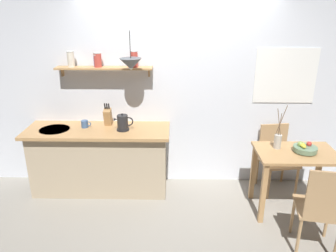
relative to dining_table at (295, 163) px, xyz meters
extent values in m
plane|color=gray|center=(-1.39, 0.11, -0.63)|extent=(14.00, 14.00, 0.00)
cube|color=silver|center=(-1.19, 0.76, 0.72)|extent=(6.80, 0.10, 2.70)
cube|color=white|center=(0.00, 0.70, 0.89)|extent=(0.78, 0.01, 0.70)
cube|color=silver|center=(0.00, 0.71, 0.89)|extent=(0.72, 0.01, 0.64)
cube|color=tan|center=(-2.39, 0.43, -0.21)|extent=(1.74, 0.52, 0.84)
cube|color=tan|center=(-2.39, 0.41, 0.24)|extent=(1.83, 0.63, 0.04)
cylinder|color=#B7BABF|center=(-2.93, 0.39, 0.25)|extent=(0.38, 0.38, 0.01)
cube|color=tan|center=(-2.29, 0.60, 1.00)|extent=(1.21, 0.18, 0.02)
cube|color=#99754C|center=(-2.85, 0.68, 0.94)|extent=(0.02, 0.06, 0.12)
cube|color=#99754C|center=(-1.74, 0.68, 0.94)|extent=(0.02, 0.06, 0.12)
cylinder|color=beige|center=(-2.70, 0.60, 1.10)|extent=(0.09, 0.09, 0.18)
cylinder|color=silver|center=(-2.70, 0.60, 1.20)|extent=(0.09, 0.09, 0.01)
cylinder|color=#7F5689|center=(-2.37, 0.60, 1.08)|extent=(0.09, 0.09, 0.15)
cylinder|color=silver|center=(-2.37, 0.60, 1.16)|extent=(0.10, 0.10, 0.01)
cylinder|color=#BC4238|center=(-2.37, 0.60, 1.09)|extent=(0.10, 0.10, 0.17)
cylinder|color=silver|center=(-2.37, 0.60, 1.18)|extent=(0.10, 0.10, 0.01)
cylinder|color=#BC4238|center=(-1.92, 0.60, 1.10)|extent=(0.09, 0.09, 0.19)
cylinder|color=silver|center=(-1.92, 0.60, 1.21)|extent=(0.10, 0.10, 0.01)
cube|color=tan|center=(0.00, 0.00, 0.13)|extent=(0.92, 0.60, 0.03)
cube|color=tan|center=(-0.41, -0.25, -0.25)|extent=(0.06, 0.06, 0.75)
cube|color=tan|center=(0.41, -0.25, -0.25)|extent=(0.06, 0.06, 0.75)
cube|color=tan|center=(-0.41, 0.25, -0.25)|extent=(0.06, 0.06, 0.75)
cube|color=tan|center=(0.41, 0.25, -0.25)|extent=(0.06, 0.06, 0.75)
cube|color=tan|center=(0.02, -0.65, -0.17)|extent=(0.48, 0.50, 0.03)
cube|color=tan|center=(-0.01, -0.85, 0.10)|extent=(0.36, 0.09, 0.50)
cylinder|color=tan|center=(0.23, -0.50, -0.41)|extent=(0.03, 0.03, 0.45)
cylinder|color=tan|center=(-0.12, -0.44, -0.41)|extent=(0.03, 0.03, 0.45)
cylinder|color=tan|center=(-0.19, -0.80, -0.41)|extent=(0.03, 0.03, 0.45)
cube|color=tan|center=(-0.04, 0.45, -0.20)|extent=(0.51, 0.51, 0.03)
cube|color=tan|center=(-0.07, 0.65, 0.03)|extent=(0.39, 0.09, 0.44)
cylinder|color=tan|center=(-0.20, 0.23, -0.42)|extent=(0.03, 0.03, 0.41)
cylinder|color=tan|center=(0.18, 0.29, -0.42)|extent=(0.03, 0.03, 0.41)
cylinder|color=tan|center=(-0.26, 0.61, -0.42)|extent=(0.03, 0.03, 0.41)
cylinder|color=tan|center=(0.12, 0.67, -0.42)|extent=(0.03, 0.03, 0.41)
cylinder|color=slate|center=(0.09, 0.00, 0.16)|extent=(0.12, 0.12, 0.01)
cylinder|color=slate|center=(0.09, 0.00, 0.19)|extent=(0.27, 0.27, 0.05)
ellipsoid|color=yellow|center=(0.05, 0.00, 0.24)|extent=(0.06, 0.15, 0.04)
sphere|color=red|center=(0.14, 0.03, 0.24)|extent=(0.06, 0.06, 0.06)
sphere|color=#8EA84C|center=(0.04, 0.02, 0.24)|extent=(0.06, 0.06, 0.06)
cylinder|color=#B7B2A8|center=(-0.20, 0.10, 0.23)|extent=(0.08, 0.08, 0.17)
cylinder|color=brown|center=(-0.21, 0.10, 0.48)|extent=(0.06, 0.04, 0.31)
cylinder|color=brown|center=(-0.20, 0.10, 0.45)|extent=(0.01, 0.02, 0.27)
cylinder|color=brown|center=(-0.19, 0.09, 0.50)|extent=(0.09, 0.04, 0.36)
cylinder|color=black|center=(-2.06, 0.38, 0.26)|extent=(0.16, 0.16, 0.02)
cylinder|color=#232326|center=(-2.06, 0.38, 0.36)|extent=(0.13, 0.13, 0.18)
sphere|color=black|center=(-2.06, 0.38, 0.46)|extent=(0.02, 0.02, 0.02)
cone|color=#232326|center=(-2.15, 0.38, 0.40)|extent=(0.04, 0.04, 0.04)
torus|color=black|center=(-1.98, 0.38, 0.37)|extent=(0.12, 0.02, 0.12)
cube|color=tan|center=(-2.28, 0.55, 0.37)|extent=(0.09, 0.16, 0.23)
cylinder|color=black|center=(-2.30, 0.53, 0.52)|extent=(0.02, 0.04, 0.08)
cylinder|color=black|center=(-2.28, 0.53, 0.52)|extent=(0.02, 0.04, 0.08)
cylinder|color=black|center=(-2.25, 0.53, 0.52)|extent=(0.02, 0.04, 0.08)
cylinder|color=#3D5B89|center=(-2.57, 0.46, 0.30)|extent=(0.09, 0.09, 0.09)
torus|color=#3D5B89|center=(-2.51, 0.46, 0.30)|extent=(0.06, 0.01, 0.06)
cylinder|color=black|center=(-1.93, 0.35, 1.31)|extent=(0.01, 0.01, 0.31)
cone|color=#4C5156|center=(-1.93, 0.35, 1.09)|extent=(0.26, 0.26, 0.13)
sphere|color=white|center=(-1.93, 0.35, 1.05)|extent=(0.04, 0.04, 0.04)
camera|label=1|loc=(-1.42, -3.44, 1.75)|focal=34.92mm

